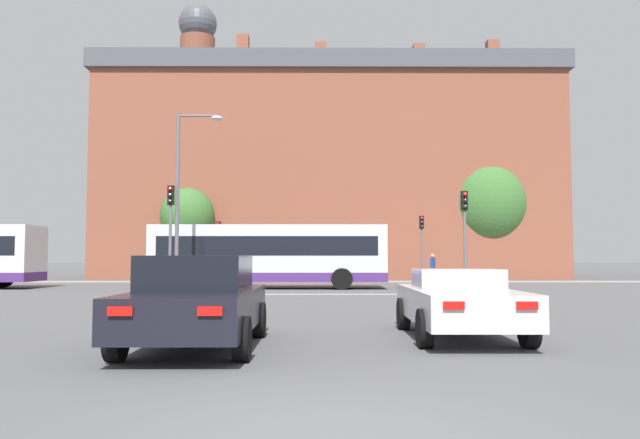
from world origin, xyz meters
name	(u,v)px	position (x,y,z in m)	size (l,w,h in m)	color
stop_line_strip	(321,294)	(0.00, 20.27, 0.00)	(9.35, 0.30, 0.01)	silver
far_pavement	(319,282)	(0.00, 33.95, 0.01)	(70.38, 2.50, 0.01)	gray
brick_civic_building	(327,176)	(0.69, 44.90, 8.08)	(33.77, 16.02, 22.20)	brown
car_saloon_left	(197,301)	(-2.11, 5.15, 0.76)	(2.00, 4.45, 1.49)	black
car_roadster_right	(458,302)	(2.43, 6.44, 0.65)	(1.94, 4.37, 1.25)	silver
bus_crossing_lead	(269,255)	(-2.46, 25.12, 1.63)	(11.23, 2.63, 3.04)	silver
traffic_light_near_left	(170,221)	(-6.17, 20.53, 2.97)	(0.26, 0.31, 4.45)	slate
traffic_light_near_right	(465,225)	(5.96, 20.58, 2.84)	(0.26, 0.31, 4.23)	slate
traffic_light_far_right	(422,237)	(6.30, 33.07, 2.74)	(0.26, 0.31, 4.07)	slate
traffic_light_far_left	(219,241)	(-6.20, 33.40, 2.54)	(0.26, 0.31, 3.74)	slate
street_lamp_junction	(185,183)	(-5.66, 20.84, 4.58)	(1.95, 0.36, 7.58)	slate
pedestrian_waiting	(303,266)	(-1.01, 34.60, 0.95)	(0.46, 0.39, 1.64)	black
pedestrian_walking_east	(433,265)	(7.16, 34.19, 1.02)	(0.38, 0.46, 1.73)	#333851
tree_by_building	(486,204)	(11.89, 39.01, 5.29)	(5.89, 5.89, 8.39)	#4C3823
tree_kerbside	(187,216)	(-8.81, 36.63, 4.27)	(3.60, 3.60, 6.18)	#4C3823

